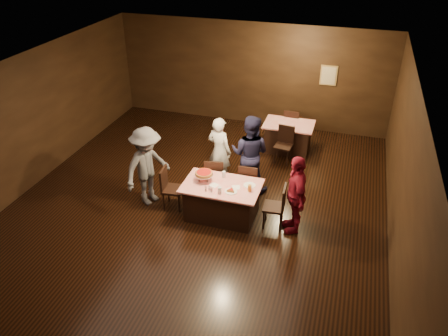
{
  "coord_description": "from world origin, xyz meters",
  "views": [
    {
      "loc": [
        2.87,
        -6.99,
        5.62
      ],
      "look_at": [
        0.57,
        0.47,
        1.0
      ],
      "focal_mm": 35.0,
      "sensor_mm": 36.0,
      "label": 1
    }
  ],
  "objects": [
    {
      "name": "chair_back_far",
      "position": [
        1.42,
        4.13,
        0.47
      ],
      "size": [
        0.45,
        0.45,
        0.95
      ],
      "primitive_type": "cube",
      "rotation": [
        0.0,
        0.0,
        3.06
      ],
      "color": "black",
      "rests_on": "ground"
    },
    {
      "name": "main_table",
      "position": [
        0.61,
        0.17,
        0.39
      ],
      "size": [
        1.6,
        1.0,
        0.77
      ],
      "primitive_type": "cube",
      "color": "#B90F0C",
      "rests_on": "ground"
    },
    {
      "name": "back_table",
      "position": [
        1.42,
        3.53,
        0.39
      ],
      "size": [
        1.3,
        0.9,
        0.77
      ],
      "primitive_type": "cube",
      "color": "#AB0B0B",
      "rests_on": "ground"
    },
    {
      "name": "room",
      "position": [
        0.0,
        0.01,
        2.14
      ],
      "size": [
        10.0,
        10.04,
        3.02
      ],
      "color": "black",
      "rests_on": "ground"
    },
    {
      "name": "glass_amber",
      "position": [
        1.21,
        0.12,
        0.84
      ],
      "size": [
        0.08,
        0.08,
        0.14
      ],
      "primitive_type": "cylinder",
      "color": "#BF7F26",
      "rests_on": "main_table"
    },
    {
      "name": "chair_back_near",
      "position": [
        1.42,
        2.83,
        0.47
      ],
      "size": [
        0.47,
        0.47,
        0.95
      ],
      "primitive_type": "cube",
      "rotation": [
        0.0,
        0.0,
        -0.12
      ],
      "color": "black",
      "rests_on": "ground"
    },
    {
      "name": "chair_far_right",
      "position": [
        1.01,
        0.92,
        0.47
      ],
      "size": [
        0.43,
        0.43,
        0.95
      ],
      "primitive_type": "cube",
      "rotation": [
        0.0,
        0.0,
        3.17
      ],
      "color": "black",
      "rests_on": "ground"
    },
    {
      "name": "plate_with_slice",
      "position": [
        0.86,
        -0.01,
        0.8
      ],
      "size": [
        0.25,
        0.25,
        0.06
      ],
      "color": "white",
      "rests_on": "main_table"
    },
    {
      "name": "plate_empty",
      "position": [
        1.16,
        0.32,
        0.78
      ],
      "size": [
        0.25,
        0.25,
        0.01
      ],
      "primitive_type": "cylinder",
      "color": "white",
      "rests_on": "main_table"
    },
    {
      "name": "napkin_center",
      "position": [
        0.91,
        0.17,
        0.77
      ],
      "size": [
        0.19,
        0.19,
        0.01
      ],
      "primitive_type": "cube",
      "rotation": [
        0.0,
        0.0,
        0.21
      ],
      "color": "white",
      "rests_on": "main_table"
    },
    {
      "name": "condiments",
      "position": [
        0.43,
        -0.12,
        0.82
      ],
      "size": [
        0.17,
        0.1,
        0.09
      ],
      "color": "silver",
      "rests_on": "main_table"
    },
    {
      "name": "chair_far_left",
      "position": [
        0.21,
        0.92,
        0.47
      ],
      "size": [
        0.5,
        0.5,
        0.95
      ],
      "primitive_type": "cube",
      "rotation": [
        0.0,
        0.0,
        3.35
      ],
      "color": "black",
      "rests_on": "ground"
    },
    {
      "name": "diner_red_shirt",
      "position": [
        2.13,
        0.17,
        0.84
      ],
      "size": [
        0.74,
        1.07,
        1.68
      ],
      "primitive_type": "imported",
      "rotation": [
        0.0,
        0.0,
        -1.2
      ],
      "color": "maroon",
      "rests_on": "ground"
    },
    {
      "name": "pizza_stand",
      "position": [
        0.21,
        0.22,
        0.95
      ],
      "size": [
        0.38,
        0.38,
        0.22
      ],
      "color": "black",
      "rests_on": "main_table"
    },
    {
      "name": "glass_front_left",
      "position": [
        0.66,
        -0.13,
        0.84
      ],
      "size": [
        0.08,
        0.08,
        0.14
      ],
      "primitive_type": "cylinder",
      "color": "silver",
      "rests_on": "main_table"
    },
    {
      "name": "diner_navy_hoodie",
      "position": [
        0.9,
        1.38,
        0.92
      ],
      "size": [
        0.93,
        0.75,
        1.83
      ],
      "primitive_type": "imported",
      "rotation": [
        0.0,
        0.0,
        3.08
      ],
      "color": "#181834",
      "rests_on": "ground"
    },
    {
      "name": "glass_back",
      "position": [
        0.56,
        0.47,
        0.84
      ],
      "size": [
        0.08,
        0.08,
        0.14
      ],
      "primitive_type": "cylinder",
      "color": "silver",
      "rests_on": "main_table"
    },
    {
      "name": "diner_grey_knit",
      "position": [
        -1.07,
        0.21,
        0.9
      ],
      "size": [
        1.06,
        1.33,
        1.8
      ],
      "primitive_type": "imported",
      "rotation": [
        0.0,
        0.0,
        1.18
      ],
      "color": "#545459",
      "rests_on": "ground"
    },
    {
      "name": "diner_white_jacket",
      "position": [
        0.16,
        1.44,
        0.83
      ],
      "size": [
        0.7,
        0.55,
        1.67
      ],
      "primitive_type": "imported",
      "rotation": [
        0.0,
        0.0,
        2.86
      ],
      "color": "silver",
      "rests_on": "ground"
    },
    {
      "name": "napkin_left",
      "position": [
        0.46,
        0.12,
        0.77
      ],
      "size": [
        0.21,
        0.21,
        0.01
      ],
      "primitive_type": "cube",
      "rotation": [
        0.0,
        0.0,
        -0.35
      ],
      "color": "white",
      "rests_on": "main_table"
    },
    {
      "name": "chair_end_right",
      "position": [
        1.71,
        0.17,
        0.47
      ],
      "size": [
        0.44,
        0.44,
        0.95
      ],
      "primitive_type": "cube",
      "rotation": [
        0.0,
        0.0,
        -1.51
      ],
      "color": "black",
      "rests_on": "ground"
    },
    {
      "name": "chair_end_left",
      "position": [
        -0.49,
        0.17,
        0.47
      ],
      "size": [
        0.46,
        0.46,
        0.95
      ],
      "primitive_type": "cube",
      "rotation": [
        0.0,
        0.0,
        1.68
      ],
      "color": "black",
      "rests_on": "ground"
    }
  ]
}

